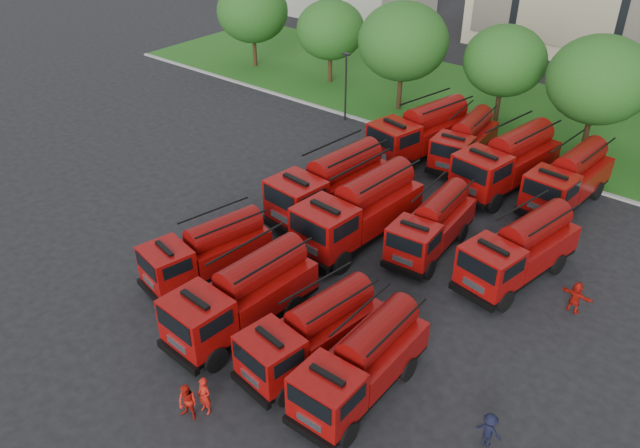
{
  "coord_description": "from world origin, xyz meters",
  "views": [
    {
      "loc": [
        16.25,
        -18.26,
        18.51
      ],
      "look_at": [
        -0.4,
        2.32,
        1.8
      ],
      "focal_mm": 35.0,
      "sensor_mm": 36.0,
      "label": 1
    }
  ],
  "objects_px": {
    "fire_truck_7": "(520,250)",
    "firefighter_1": "(190,417)",
    "fire_truck_11": "(568,178)",
    "firefighter_3": "(486,444)",
    "firefighter_0": "(206,411)",
    "firefighter_4": "(325,242)",
    "fire_truck_1": "(243,295)",
    "fire_truck_8": "(422,132)",
    "fire_truck_9": "(465,141)",
    "fire_truck_6": "(432,225)",
    "fire_truck_0": "(208,251)",
    "fire_truck_2": "(312,332)",
    "fire_truck_5": "(359,210)",
    "fire_truck_4": "(330,184)",
    "fire_truck_3": "(362,362)",
    "firefighter_2": "(398,377)",
    "firefighter_5": "(572,311)",
    "fire_truck_10": "(507,161)"
  },
  "relations": [
    {
      "from": "fire_truck_2",
      "to": "fire_truck_5",
      "type": "height_order",
      "value": "fire_truck_5"
    },
    {
      "from": "fire_truck_3",
      "to": "fire_truck_5",
      "type": "xyz_separation_m",
      "value": [
        -6.36,
        8.59,
        0.32
      ]
    },
    {
      "from": "fire_truck_11",
      "to": "fire_truck_4",
      "type": "bearing_deg",
      "value": -132.43
    },
    {
      "from": "fire_truck_8",
      "to": "firefighter_1",
      "type": "relative_size",
      "value": 5.15
    },
    {
      "from": "fire_truck_5",
      "to": "firefighter_2",
      "type": "bearing_deg",
      "value": -40.73
    },
    {
      "from": "fire_truck_11",
      "to": "fire_truck_1",
      "type": "bearing_deg",
      "value": -105.32
    },
    {
      "from": "fire_truck_7",
      "to": "firefighter_3",
      "type": "xyz_separation_m",
      "value": [
        3.4,
        -9.95,
        -1.61
      ]
    },
    {
      "from": "fire_truck_8",
      "to": "firefighter_2",
      "type": "height_order",
      "value": "fire_truck_8"
    },
    {
      "from": "fire_truck_0",
      "to": "fire_truck_8",
      "type": "xyz_separation_m",
      "value": [
        1.09,
        17.87,
        0.33
      ]
    },
    {
      "from": "fire_truck_8",
      "to": "firefighter_5",
      "type": "height_order",
      "value": "fire_truck_8"
    },
    {
      "from": "fire_truck_10",
      "to": "fire_truck_7",
      "type": "bearing_deg",
      "value": -52.42
    },
    {
      "from": "fire_truck_3",
      "to": "firefighter_1",
      "type": "bearing_deg",
      "value": -130.07
    },
    {
      "from": "fire_truck_4",
      "to": "firefighter_0",
      "type": "distance_m",
      "value": 15.43
    },
    {
      "from": "fire_truck_5",
      "to": "firefighter_0",
      "type": "distance_m",
      "value": 13.45
    },
    {
      "from": "fire_truck_7",
      "to": "fire_truck_11",
      "type": "xyz_separation_m",
      "value": [
        -0.81,
        8.52,
        0.03
      ]
    },
    {
      "from": "fire_truck_1",
      "to": "fire_truck_9",
      "type": "xyz_separation_m",
      "value": [
        -0.2,
        20.45,
        -0.12
      ]
    },
    {
      "from": "firefighter_0",
      "to": "fire_truck_3",
      "type": "bearing_deg",
      "value": 45.15
    },
    {
      "from": "firefighter_0",
      "to": "firefighter_4",
      "type": "distance_m",
      "value": 12.28
    },
    {
      "from": "fire_truck_4",
      "to": "fire_truck_5",
      "type": "relative_size",
      "value": 0.99
    },
    {
      "from": "fire_truck_2",
      "to": "firefighter_4",
      "type": "xyz_separation_m",
      "value": [
        -5.0,
        7.1,
        -1.48
      ]
    },
    {
      "from": "fire_truck_11",
      "to": "firefighter_3",
      "type": "relative_size",
      "value": 5.02
    },
    {
      "from": "fire_truck_5",
      "to": "fire_truck_6",
      "type": "xyz_separation_m",
      "value": [
        3.44,
        1.61,
        -0.34
      ]
    },
    {
      "from": "fire_truck_4",
      "to": "fire_truck_0",
      "type": "bearing_deg",
      "value": -90.07
    },
    {
      "from": "fire_truck_5",
      "to": "firefighter_2",
      "type": "xyz_separation_m",
      "value": [
        7.11,
        -7.07,
        -1.82
      ]
    },
    {
      "from": "fire_truck_1",
      "to": "fire_truck_4",
      "type": "distance_m",
      "value": 10.41
    },
    {
      "from": "fire_truck_3",
      "to": "fire_truck_4",
      "type": "bearing_deg",
      "value": 132.7
    },
    {
      "from": "fire_truck_1",
      "to": "fire_truck_8",
      "type": "distance_m",
      "value": 19.59
    },
    {
      "from": "firefighter_2",
      "to": "firefighter_5",
      "type": "xyz_separation_m",
      "value": [
        3.95,
        8.41,
        0.0
      ]
    },
    {
      "from": "fire_truck_8",
      "to": "firefighter_2",
      "type": "distance_m",
      "value": 20.36
    },
    {
      "from": "fire_truck_4",
      "to": "fire_truck_9",
      "type": "relative_size",
      "value": 1.17
    },
    {
      "from": "fire_truck_9",
      "to": "firefighter_4",
      "type": "bearing_deg",
      "value": -101.04
    },
    {
      "from": "fire_truck_1",
      "to": "firefighter_5",
      "type": "relative_size",
      "value": 4.67
    },
    {
      "from": "fire_truck_9",
      "to": "fire_truck_11",
      "type": "distance_m",
      "value": 7.27
    },
    {
      "from": "fire_truck_3",
      "to": "fire_truck_7",
      "type": "height_order",
      "value": "fire_truck_7"
    },
    {
      "from": "firefighter_1",
      "to": "firefighter_3",
      "type": "xyz_separation_m",
      "value": [
        9.14,
        5.85,
        0.0
      ]
    },
    {
      "from": "fire_truck_7",
      "to": "firefighter_5",
      "type": "relative_size",
      "value": 4.67
    },
    {
      "from": "fire_truck_9",
      "to": "firefighter_1",
      "type": "relative_size",
      "value": 4.32
    },
    {
      "from": "fire_truck_1",
      "to": "firefighter_1",
      "type": "relative_size",
      "value": 4.61
    },
    {
      "from": "fire_truck_1",
      "to": "firefighter_1",
      "type": "distance_m",
      "value": 5.64
    },
    {
      "from": "fire_truck_2",
      "to": "fire_truck_10",
      "type": "relative_size",
      "value": 0.81
    },
    {
      "from": "fire_truck_5",
      "to": "fire_truck_7",
      "type": "bearing_deg",
      "value": 19.06
    },
    {
      "from": "fire_truck_11",
      "to": "firefighter_3",
      "type": "distance_m",
      "value": 19.01
    },
    {
      "from": "fire_truck_3",
      "to": "firefighter_4",
      "type": "relative_size",
      "value": 4.02
    },
    {
      "from": "fire_truck_7",
      "to": "firefighter_1",
      "type": "relative_size",
      "value": 4.61
    },
    {
      "from": "fire_truck_5",
      "to": "firefighter_1",
      "type": "relative_size",
      "value": 5.08
    },
    {
      "from": "fire_truck_0",
      "to": "firefighter_2",
      "type": "bearing_deg",
      "value": 12.27
    },
    {
      "from": "fire_truck_6",
      "to": "fire_truck_9",
      "type": "relative_size",
      "value": 0.96
    },
    {
      "from": "fire_truck_1",
      "to": "fire_truck_8",
      "type": "relative_size",
      "value": 0.9
    },
    {
      "from": "fire_truck_7",
      "to": "firefighter_4",
      "type": "bearing_deg",
      "value": -148.65
    },
    {
      "from": "fire_truck_0",
      "to": "fire_truck_7",
      "type": "distance_m",
      "value": 14.95
    }
  ]
}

